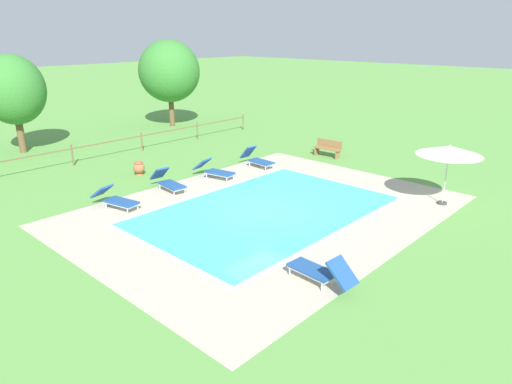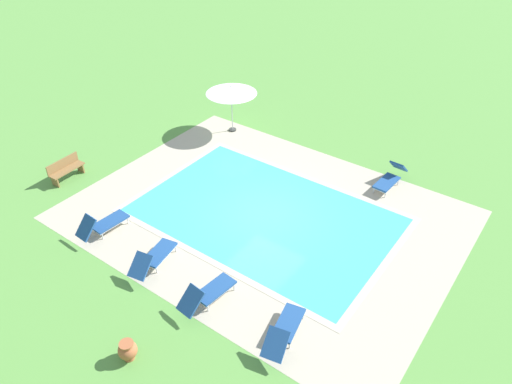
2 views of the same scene
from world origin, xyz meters
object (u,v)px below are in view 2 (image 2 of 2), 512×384
(sun_lounger_north_end, at_px, (103,224))
(patio_umbrella_open_foreground, at_px, (231,90))
(sun_lounger_north_mid, at_px, (390,178))
(sun_lounger_south_near_corner, at_px, (285,329))
(sun_lounger_north_near_steps, at_px, (154,257))
(wooden_bench_lawn_side, at_px, (66,169))
(terracotta_urn_by_tree, at_px, (128,350))
(sun_lounger_north_far, at_px, (208,293))

(sun_lounger_north_end, height_order, patio_umbrella_open_foreground, patio_umbrella_open_foreground)
(sun_lounger_north_mid, distance_m, sun_lounger_south_near_corner, 8.77)
(sun_lounger_north_mid, bearing_deg, sun_lounger_north_near_steps, 63.85)
(wooden_bench_lawn_side, bearing_deg, sun_lounger_north_near_steps, 167.14)
(sun_lounger_north_mid, distance_m, terracotta_urn_by_tree, 11.97)
(sun_lounger_south_near_corner, bearing_deg, sun_lounger_north_far, 4.98)
(sun_lounger_north_mid, bearing_deg, patio_umbrella_open_foreground, 0.16)
(patio_umbrella_open_foreground, bearing_deg, sun_lounger_north_near_steps, 112.87)
(sun_lounger_north_mid, relative_size, sun_lounger_north_far, 0.99)
(sun_lounger_north_mid, relative_size, terracotta_urn_by_tree, 3.17)
(wooden_bench_lawn_side, bearing_deg, sun_lounger_north_end, 160.94)
(sun_lounger_north_far, distance_m, sun_lounger_north_end, 5.11)
(terracotta_urn_by_tree, bearing_deg, sun_lounger_north_end, -33.30)
(patio_umbrella_open_foreground, bearing_deg, sun_lounger_north_far, 124.49)
(wooden_bench_lawn_side, bearing_deg, sun_lounger_south_near_corner, 172.93)
(sun_lounger_north_mid, height_order, terracotta_urn_by_tree, sun_lounger_north_mid)
(sun_lounger_north_end, xyz_separation_m, patio_umbrella_open_foreground, (1.05, -8.65, 1.70))
(sun_lounger_north_far, bearing_deg, patio_umbrella_open_foreground, -55.51)
(sun_lounger_north_mid, xyz_separation_m, sun_lounger_north_end, (6.99, 8.68, 0.01))
(sun_lounger_north_near_steps, height_order, terracotta_urn_by_tree, sun_lounger_north_near_steps)
(sun_lounger_north_near_steps, bearing_deg, sun_lounger_north_end, -3.03)
(sun_lounger_north_far, distance_m, terracotta_urn_by_tree, 2.81)
(sun_lounger_north_end, bearing_deg, wooden_bench_lawn_side, -19.06)
(sun_lounger_north_near_steps, xyz_separation_m, sun_lounger_north_mid, (-4.33, -8.82, 0.01))
(sun_lounger_north_far, xyz_separation_m, wooden_bench_lawn_side, (9.08, -1.67, 0.09))
(sun_lounger_north_near_steps, xyz_separation_m, sun_lounger_south_near_corner, (-5.01, -0.07, -0.00))
(patio_umbrella_open_foreground, bearing_deg, sun_lounger_south_near_corner, 134.99)
(sun_lounger_north_far, xyz_separation_m, sun_lounger_north_end, (5.10, -0.29, 0.01))
(patio_umbrella_open_foreground, relative_size, wooden_bench_lawn_side, 1.56)
(sun_lounger_north_far, bearing_deg, wooden_bench_lawn_side, -10.42)
(sun_lounger_north_near_steps, relative_size, sun_lounger_north_end, 1.07)
(sun_lounger_south_near_corner, bearing_deg, sun_lounger_north_end, -0.52)
(sun_lounger_north_near_steps, distance_m, sun_lounger_north_mid, 9.82)
(sun_lounger_north_near_steps, distance_m, sun_lounger_north_far, 2.44)
(sun_lounger_south_near_corner, height_order, terracotta_urn_by_tree, sun_lounger_south_near_corner)
(sun_lounger_north_near_steps, bearing_deg, sun_lounger_south_near_corner, -179.18)
(sun_lounger_north_near_steps, bearing_deg, terracotta_urn_by_tree, 124.48)
(sun_lounger_north_mid, bearing_deg, sun_lounger_south_near_corner, 94.47)
(sun_lounger_north_mid, xyz_separation_m, patio_umbrella_open_foreground, (8.04, 0.02, 1.71))
(patio_umbrella_open_foreground, xyz_separation_m, terracotta_urn_by_tree, (-5.72, 11.72, -1.75))
(sun_lounger_north_near_steps, height_order, sun_lounger_north_mid, sun_lounger_north_mid)
(sun_lounger_north_near_steps, height_order, sun_lounger_north_far, sun_lounger_north_far)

